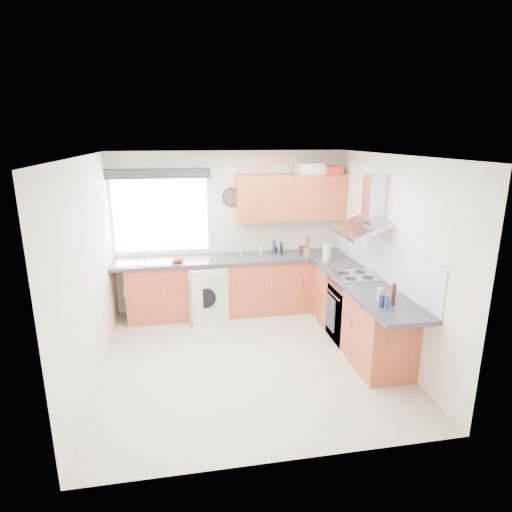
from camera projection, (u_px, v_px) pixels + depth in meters
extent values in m
plane|color=beige|center=(248.00, 359.00, 5.40)|extent=(3.60, 3.60, 0.00)
cube|color=white|center=(247.00, 156.00, 4.72)|extent=(3.60, 3.60, 0.02)
cube|color=silver|center=(230.00, 232.00, 6.76)|extent=(3.60, 0.02, 2.50)
cube|color=silver|center=(284.00, 329.00, 3.35)|extent=(3.60, 0.02, 2.50)
cube|color=silver|center=(88.00, 272.00, 4.75)|extent=(0.02, 3.60, 2.50)
cube|color=silver|center=(389.00, 257.00, 5.37)|extent=(0.02, 3.60, 2.50)
cube|color=beige|center=(161.00, 215.00, 6.50)|extent=(1.40, 0.02, 1.10)
cube|color=#272833|center=(158.00, 174.00, 6.24)|extent=(1.50, 0.18, 0.14)
cube|color=white|center=(377.00, 256.00, 5.67)|extent=(0.01, 3.00, 0.54)
cube|color=#A24529|center=(227.00, 287.00, 6.69)|extent=(3.00, 0.58, 0.86)
cube|color=#A24529|center=(324.00, 281.00, 6.96)|extent=(0.60, 0.60, 0.86)
cube|color=#A24529|center=(358.00, 314.00, 5.68)|extent=(0.58, 2.10, 0.86)
cube|color=#2F2D38|center=(233.00, 259.00, 6.58)|extent=(3.60, 0.62, 0.05)
cube|color=#2F2D38|center=(365.00, 285.00, 5.41)|extent=(0.62, 2.42, 0.05)
cube|color=black|center=(353.00, 310.00, 5.82)|extent=(0.56, 0.58, 0.85)
cube|color=#AEB9C2|center=(356.00, 276.00, 5.69)|extent=(0.52, 0.52, 0.01)
cube|color=#A24529|center=(292.00, 197.00, 6.61)|extent=(1.70, 0.35, 0.70)
cube|color=beige|center=(205.00, 292.00, 6.53)|extent=(0.70, 0.69, 0.83)
cylinder|color=#272833|center=(232.00, 197.00, 6.58)|extent=(0.29, 0.04, 0.29)
cube|color=beige|center=(309.00, 169.00, 6.50)|extent=(0.43, 0.34, 0.16)
cube|color=red|center=(332.00, 170.00, 6.50)|extent=(0.30, 0.26, 0.12)
cylinder|color=#74665B|center=(307.00, 252.00, 6.61)|extent=(0.11, 0.11, 0.14)
cylinder|color=beige|center=(326.00, 253.00, 6.34)|extent=(0.11, 0.11, 0.24)
cylinder|color=#A79A8E|center=(241.00, 248.00, 6.66)|extent=(0.04, 0.04, 0.24)
cylinder|color=brown|center=(305.00, 249.00, 6.73)|extent=(0.07, 0.07, 0.15)
cylinder|color=#54211E|center=(301.00, 250.00, 6.78)|extent=(0.06, 0.06, 0.12)
cylinder|color=black|center=(276.00, 249.00, 6.84)|extent=(0.06, 0.06, 0.10)
cylinder|color=beige|center=(261.00, 250.00, 6.68)|extent=(0.04, 0.04, 0.17)
cylinder|color=black|center=(282.00, 250.00, 6.68)|extent=(0.04, 0.04, 0.16)
cylinder|color=navy|center=(274.00, 247.00, 6.77)|extent=(0.05, 0.05, 0.21)
cylinder|color=navy|center=(281.00, 247.00, 6.84)|extent=(0.04, 0.04, 0.17)
cylinder|color=#BBB2A0|center=(380.00, 294.00, 4.82)|extent=(0.06, 0.06, 0.15)
cylinder|color=navy|center=(382.00, 301.00, 4.64)|extent=(0.06, 0.06, 0.15)
cylinder|color=#3E161A|center=(394.00, 294.00, 4.69)|extent=(0.05, 0.05, 0.25)
cylinder|color=navy|center=(387.00, 303.00, 4.58)|extent=(0.05, 0.05, 0.16)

